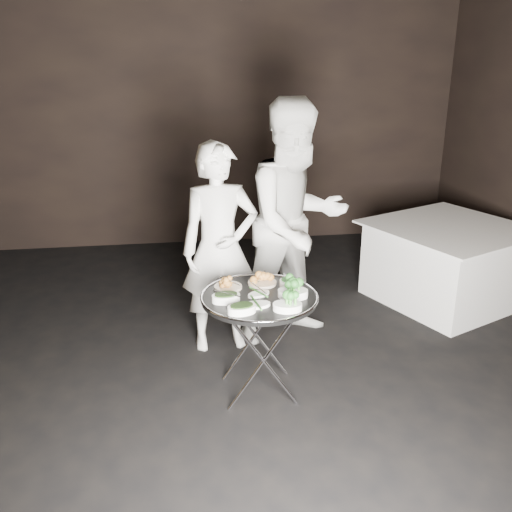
{
  "coord_description": "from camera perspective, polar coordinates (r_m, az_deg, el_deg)",
  "views": [
    {
      "loc": [
        -0.36,
        -3.24,
        2.25
      ],
      "look_at": [
        0.16,
        0.28,
        0.95
      ],
      "focal_mm": 40.0,
      "sensor_mm": 36.0,
      "label": 1
    }
  ],
  "objects": [
    {
      "name": "serving_tray",
      "position": [
        3.74,
        0.33,
        -4.17
      ],
      "size": [
        0.78,
        0.78,
        0.04
      ],
      "color": "black",
      "rests_on": "tray_stand"
    },
    {
      "name": "floor",
      "position": [
        3.97,
        -1.73,
        -14.88
      ],
      "size": [
        6.0,
        7.0,
        0.05
      ],
      "primitive_type": "cube",
      "color": "black",
      "rests_on": "ground"
    },
    {
      "name": "serving_utensils",
      "position": [
        3.78,
        0.43,
        -2.86
      ],
      "size": [
        0.59,
        0.44,
        0.01
      ],
      "color": "silver",
      "rests_on": "serving_tray"
    },
    {
      "name": "greens_bowl",
      "position": [
        3.88,
        3.28,
        -2.59
      ],
      "size": [
        0.12,
        0.12,
        0.07
      ],
      "rotation": [
        0.0,
        0.0,
        0.09
      ],
      "color": "white",
      "rests_on": "serving_tray"
    },
    {
      "name": "dining_table",
      "position": [
        5.6,
        18.57,
        -0.69
      ],
      "size": [
        1.27,
        1.27,
        0.72
      ],
      "rotation": [
        0.0,
        0.0,
        0.42
      ],
      "color": "white",
      "rests_on": "floor"
    },
    {
      "name": "asparagus_plate_a",
      "position": [
        3.74,
        0.27,
        -3.75
      ],
      "size": [
        0.18,
        0.16,
        0.03
      ],
      "rotation": [
        0.0,
        0.0,
        0.5
      ],
      "color": "white",
      "rests_on": "serving_tray"
    },
    {
      "name": "wall_back",
      "position": [
        6.81,
        -5.44,
        13.66
      ],
      "size": [
        6.0,
        0.05,
        3.0
      ],
      "primitive_type": "cube",
      "color": "black",
      "rests_on": "floor"
    },
    {
      "name": "potato_plate_a",
      "position": [
        3.85,
        -2.81,
        -2.82
      ],
      "size": [
        0.2,
        0.2,
        0.07
      ],
      "rotation": [
        0.0,
        0.0,
        0.4
      ],
      "color": "beige",
      "rests_on": "serving_tray"
    },
    {
      "name": "tray_stand",
      "position": [
        3.88,
        0.33,
        -8.46
      ],
      "size": [
        0.48,
        0.41,
        0.71
      ],
      "rotation": [
        0.0,
        0.0,
        0.15
      ],
      "color": "silver",
      "rests_on": "floor"
    },
    {
      "name": "spinach_bowl_b",
      "position": [
        3.49,
        -1.44,
        -5.2
      ],
      "size": [
        0.2,
        0.15,
        0.07
      ],
      "rotation": [
        0.0,
        0.0,
        0.22
      ],
      "color": "white",
      "rests_on": "serving_tray"
    },
    {
      "name": "potato_plate_b",
      "position": [
        3.91,
        0.63,
        -2.38
      ],
      "size": [
        0.2,
        0.2,
        0.07
      ],
      "rotation": [
        0.0,
        0.0,
        0.11
      ],
      "color": "beige",
      "rests_on": "serving_tray"
    },
    {
      "name": "broccoli_bowl_a",
      "position": [
        3.72,
        3.71,
        -3.57
      ],
      "size": [
        0.22,
        0.17,
        0.08
      ],
      "rotation": [
        0.0,
        0.0,
        -0.18
      ],
      "color": "white",
      "rests_on": "serving_tray"
    },
    {
      "name": "asparagus_plate_b",
      "position": [
        3.58,
        0.01,
        -4.82
      ],
      "size": [
        0.2,
        0.13,
        0.04
      ],
      "rotation": [
        0.0,
        0.0,
        0.16
      ],
      "color": "white",
      "rests_on": "serving_tray"
    },
    {
      "name": "waiter_right",
      "position": [
        4.48,
        4.05,
        3.32
      ],
      "size": [
        1.14,
        1.02,
        1.92
      ],
      "primitive_type": "imported",
      "rotation": [
        0.0,
        0.0,
        0.37
      ],
      "color": "white",
      "rests_on": "floor"
    },
    {
      "name": "broccoli_bowl_b",
      "position": [
        3.53,
        3.17,
        -4.92
      ],
      "size": [
        0.2,
        0.15,
        0.08
      ],
      "rotation": [
        0.0,
        0.0,
        -0.13
      ],
      "color": "white",
      "rests_on": "serving_tray"
    },
    {
      "name": "waiter_left",
      "position": [
        4.35,
        -3.65,
        0.72
      ],
      "size": [
        0.63,
        0.45,
        1.63
      ],
      "primitive_type": "imported",
      "rotation": [
        0.0,
        0.0,
        0.1
      ],
      "color": "white",
      "rests_on": "floor"
    },
    {
      "name": "spinach_bowl_a",
      "position": [
        3.65,
        -3.02,
        -4.08
      ],
      "size": [
        0.19,
        0.13,
        0.08
      ],
      "rotation": [
        0.0,
        0.0,
        0.09
      ],
      "color": "white",
      "rests_on": "serving_tray"
    }
  ]
}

